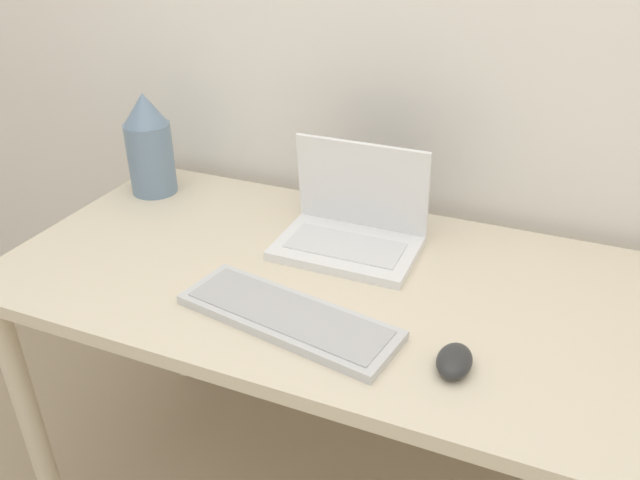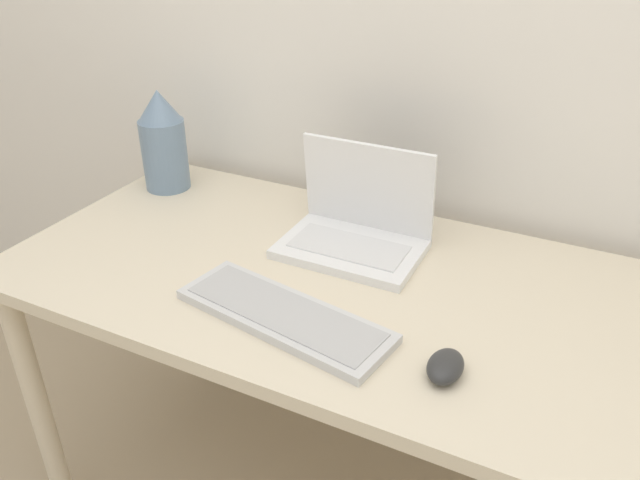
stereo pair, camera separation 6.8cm
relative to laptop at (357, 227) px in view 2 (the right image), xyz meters
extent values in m
cube|color=beige|center=(0.06, -0.13, -0.06)|extent=(1.50, 0.70, 0.03)
cylinder|color=beige|center=(-0.63, -0.42, -0.42)|extent=(0.05, 0.05, 0.68)
cylinder|color=beige|center=(-0.63, 0.16, -0.42)|extent=(0.05, 0.05, 0.68)
cube|color=white|center=(0.00, -0.03, -0.04)|extent=(0.30, 0.21, 0.02)
cube|color=silver|center=(0.00, -0.04, -0.03)|extent=(0.25, 0.11, 0.00)
cube|color=white|center=(0.00, 0.06, 0.07)|extent=(0.30, 0.03, 0.21)
cube|color=black|center=(0.00, 0.07, 0.07)|extent=(0.27, 0.02, 0.18)
cube|color=silver|center=(-0.01, -0.31, -0.04)|extent=(0.44, 0.21, 0.02)
cube|color=#B2B2B2|center=(-0.01, -0.31, -0.03)|extent=(0.40, 0.18, 0.00)
ellipsoid|color=#2D2D2D|center=(0.30, -0.32, -0.03)|extent=(0.06, 0.09, 0.03)
cylinder|color=slate|center=(-0.58, 0.07, 0.04)|extent=(0.12, 0.12, 0.18)
cone|color=slate|center=(-0.58, 0.07, 0.17)|extent=(0.11, 0.11, 0.08)
camera|label=1|loc=(0.40, -1.14, 0.64)|focal=35.00mm
camera|label=2|loc=(0.46, -1.11, 0.64)|focal=35.00mm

